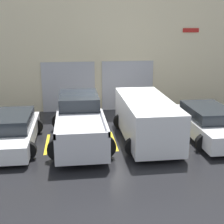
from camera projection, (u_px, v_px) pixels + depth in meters
name	position (u px, v px, depth m)	size (l,w,h in m)	color
ground_plane	(108.00, 127.00, 14.65)	(28.00, 28.00, 0.00)	black
shophouse_building	(101.00, 57.00, 16.97)	(17.71, 0.68, 5.91)	beige
pickup_truck	(80.00, 121.00, 12.76)	(2.45, 5.23, 1.70)	silver
sedan_white	(208.00, 123.00, 13.26)	(2.26, 4.71, 1.29)	white
sedan_side	(146.00, 118.00, 12.82)	(2.32, 4.91, 1.72)	white
van_right	(11.00, 131.00, 12.27)	(2.22, 4.37, 1.27)	white
parking_stripe_left	(47.00, 144.00, 12.57)	(0.12, 2.20, 0.01)	gold
parking_stripe_centre	(114.00, 141.00, 12.91)	(0.12, 2.20, 0.01)	gold
parking_stripe_right	(177.00, 138.00, 13.24)	(0.12, 2.20, 0.01)	gold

